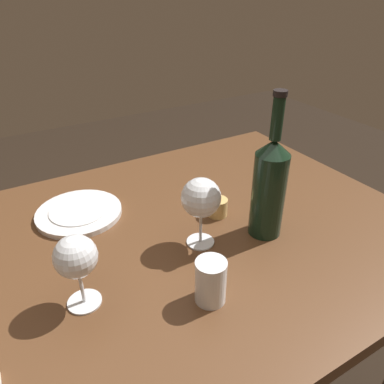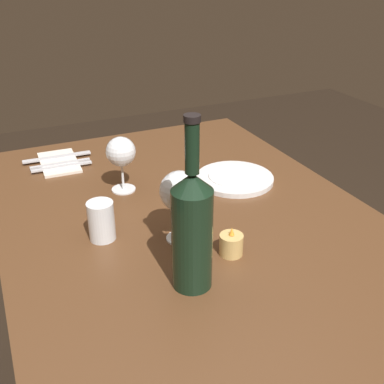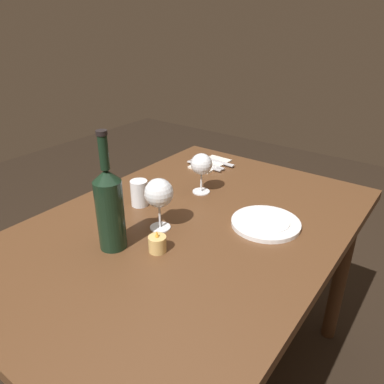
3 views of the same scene
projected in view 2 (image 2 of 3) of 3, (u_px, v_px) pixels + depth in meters
The scene contains 11 objects.
dining_table at pixel (191, 249), 1.20m from camera, with size 1.30×0.90×0.74m.
wine_glass_left at pixel (180, 192), 1.02m from camera, with size 0.09×0.09×0.17m.
wine_glass_right at pixel (121, 153), 1.25m from camera, with size 0.08×0.08×0.16m.
wine_bottle at pixel (192, 228), 0.88m from camera, with size 0.08×0.08×0.35m.
water_tumbler at pixel (102, 223), 1.06m from camera, with size 0.06×0.06×0.09m.
votive_candle at pixel (231, 245), 1.02m from camera, with size 0.05×0.05×0.07m.
dinner_plate at pixel (235, 178), 1.35m from camera, with size 0.22×0.22×0.02m.
folded_napkin at pixel (59, 162), 1.46m from camera, with size 0.19×0.12×0.01m.
fork_inner at pixel (60, 164), 1.43m from camera, with size 0.02×0.18×0.00m.
fork_outer at pixel (62, 167), 1.41m from camera, with size 0.02×0.18×0.00m.
table_knife at pixel (57, 157), 1.48m from camera, with size 0.03×0.21×0.00m.
Camera 2 is at (-0.91, 0.41, 1.34)m, focal length 43.84 mm.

